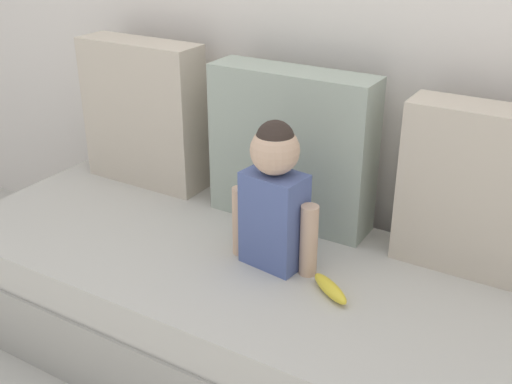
{
  "coord_description": "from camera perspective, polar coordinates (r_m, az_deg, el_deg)",
  "views": [
    {
      "loc": [
        0.95,
        -1.49,
        1.48
      ],
      "look_at": [
        0.05,
        0.0,
        0.66
      ],
      "focal_mm": 43.64,
      "sensor_mm": 36.0,
      "label": 1
    }
  ],
  "objects": [
    {
      "name": "throw_pillow_right",
      "position": [
        2.0,
        20.41,
        -0.1
      ],
      "size": [
        0.52,
        0.16,
        0.53
      ],
      "primitive_type": "cube",
      "color": "#C1B29E",
      "rests_on": "couch"
    },
    {
      "name": "couch",
      "position": [
        2.18,
        -1.19,
        -10.69
      ],
      "size": [
        2.16,
        0.85,
        0.41
      ],
      "color": "#9C978F",
      "rests_on": "ground"
    },
    {
      "name": "banana",
      "position": [
        1.88,
        6.82,
        -8.77
      ],
      "size": [
        0.17,
        0.13,
        0.04
      ],
      "primitive_type": "ellipsoid",
      "rotation": [
        0.0,
        0.0,
        -0.6
      ],
      "color": "yellow",
      "rests_on": "couch"
    },
    {
      "name": "toddler",
      "position": [
        1.92,
        1.69,
        -0.29
      ],
      "size": [
        0.3,
        0.15,
        0.48
      ],
      "color": "#4C5B93",
      "rests_on": "couch"
    },
    {
      "name": "throw_pillow_left",
      "position": [
        2.55,
        -10.26,
        7.09
      ],
      "size": [
        0.51,
        0.16,
        0.58
      ],
      "primitive_type": "cube",
      "color": "#C1B29E",
      "rests_on": "couch"
    },
    {
      "name": "back_wall",
      "position": [
        2.28,
        6.35,
        15.91
      ],
      "size": [
        5.36,
        0.1,
        2.23
      ],
      "primitive_type": "cube",
      "color": "silver",
      "rests_on": "ground"
    },
    {
      "name": "ground_plane",
      "position": [
        2.3,
        -1.14,
        -14.79
      ],
      "size": [
        12.0,
        12.0,
        0.0
      ],
      "primitive_type": "plane",
      "color": "#B2ADA3"
    },
    {
      "name": "throw_pillow_center",
      "position": [
        2.19,
        3.24,
        4.07
      ],
      "size": [
        0.59,
        0.16,
        0.56
      ],
      "primitive_type": "cube",
      "color": "#99A393",
      "rests_on": "couch"
    }
  ]
}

